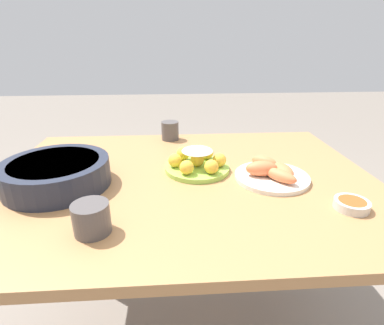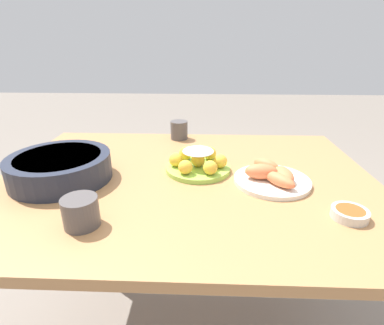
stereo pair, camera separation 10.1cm
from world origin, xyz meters
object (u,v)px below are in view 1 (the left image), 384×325
Objects in this scene: serving_bowl at (56,173)px; sauce_bowl at (352,204)px; cup_far at (91,218)px; cup_near at (170,131)px; cake_plate at (197,163)px; dining_table at (187,204)px; seafood_platter at (272,173)px.

serving_bowl is 3.49× the size of sauce_bowl.
sauce_bowl is 0.68m from cup_far.
sauce_bowl is 1.12× the size of cup_near.
serving_bowl is (0.44, 0.09, 0.02)m from cake_plate.
dining_table is at bearing -174.74° from serving_bowl.
seafood_platter is 2.94× the size of cup_near.
serving_bowl reaches higher than cup_near.
cup_near is (-0.35, -0.44, -0.00)m from serving_bowl.
cup_far is at bearing 5.06° from sauce_bowl.
dining_table is 0.43m from cup_near.
cup_far is at bearing 123.09° from serving_bowl.
cake_plate is 0.25m from seafood_platter.
serving_bowl reaches higher than cake_plate.
serving_bowl is at bearing -13.04° from sauce_bowl.
dining_table is at bearing 97.69° from cup_near.
cup_near is (0.49, -0.63, 0.03)m from sauce_bowl.
cake_plate reaches higher than dining_table.
sauce_bowl is (-0.40, 0.28, -0.02)m from cake_plate.
cake_plate is at bearing 104.93° from cup_near.
serving_bowl is 0.30m from cup_far.
cup_far is at bearing 26.36° from seafood_platter.
cake_plate reaches higher than sauce_bowl.
dining_table is 5.58× the size of cake_plate.
sauce_bowl is (-0.43, 0.23, 0.12)m from dining_table.
seafood_platter is (0.16, -0.19, 0.01)m from sauce_bowl.
cup_far is (-0.17, 0.25, -0.01)m from serving_bowl.
cup_near is at bearing -75.07° from cake_plate.
serving_bowl reaches higher than cup_far.
seafood_platter is 2.74× the size of cup_far.
cake_plate is 0.49m from sauce_bowl.
seafood_platter is at bearing -179.93° from serving_bowl.
cake_plate reaches higher than seafood_platter.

